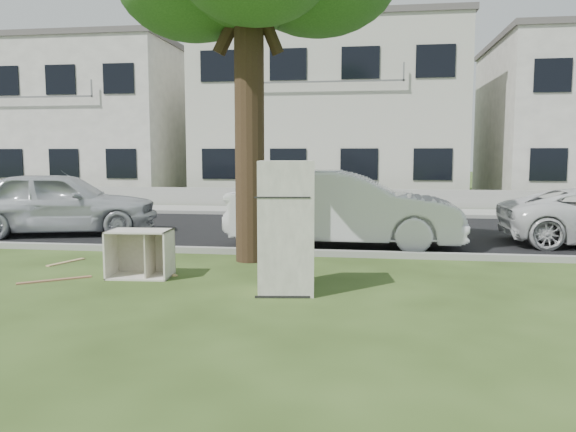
# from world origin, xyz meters

# --- Properties ---
(ground) EXTENTS (120.00, 120.00, 0.00)m
(ground) POSITION_xyz_m (0.00, 0.00, 0.00)
(ground) COLOR #2C4016
(road) EXTENTS (120.00, 7.00, 0.01)m
(road) POSITION_xyz_m (0.00, 6.00, 0.01)
(road) COLOR black
(road) RESTS_ON ground
(kerb_near) EXTENTS (120.00, 0.18, 0.12)m
(kerb_near) POSITION_xyz_m (0.00, 2.45, 0.00)
(kerb_near) COLOR gray
(kerb_near) RESTS_ON ground
(kerb_far) EXTENTS (120.00, 0.18, 0.12)m
(kerb_far) POSITION_xyz_m (0.00, 9.55, 0.00)
(kerb_far) COLOR gray
(kerb_far) RESTS_ON ground
(sidewalk) EXTENTS (120.00, 2.80, 0.01)m
(sidewalk) POSITION_xyz_m (0.00, 11.00, 0.01)
(sidewalk) COLOR gray
(sidewalk) RESTS_ON ground
(low_wall) EXTENTS (120.00, 0.15, 0.70)m
(low_wall) POSITION_xyz_m (0.00, 12.60, 0.35)
(low_wall) COLOR gray
(low_wall) RESTS_ON ground
(townhouse_left) EXTENTS (10.20, 8.16, 7.04)m
(townhouse_left) POSITION_xyz_m (-12.00, 17.50, 3.52)
(townhouse_left) COLOR silver
(townhouse_left) RESTS_ON ground
(townhouse_center) EXTENTS (11.22, 8.16, 7.44)m
(townhouse_center) POSITION_xyz_m (0.00, 17.50, 3.72)
(townhouse_center) COLOR beige
(townhouse_center) RESTS_ON ground
(fridge) EXTENTS (0.86, 0.81, 1.87)m
(fridge) POSITION_xyz_m (0.61, -0.47, 0.94)
(fridge) COLOR #B4B1A3
(fridge) RESTS_ON ground
(cabinet) EXTENTS (1.02, 0.67, 0.76)m
(cabinet) POSITION_xyz_m (-1.86, 0.18, 0.38)
(cabinet) COLOR beige
(cabinet) RESTS_ON ground
(plank_a) EXTENTS (0.93, 0.73, 0.02)m
(plank_a) POSITION_xyz_m (-3.08, -0.28, 0.01)
(plank_a) COLOR #906246
(plank_a) RESTS_ON ground
(plank_b) EXTENTS (0.64, 0.64, 0.02)m
(plank_b) POSITION_xyz_m (-1.60, 0.57, 0.01)
(plank_b) COLOR tan
(plank_b) RESTS_ON ground
(plank_c) EXTENTS (0.35, 0.80, 0.02)m
(plank_c) POSITION_xyz_m (-3.68, 1.11, 0.01)
(plank_c) COLOR tan
(plank_c) RESTS_ON ground
(car_center) EXTENTS (4.95, 1.81, 1.62)m
(car_center) POSITION_xyz_m (1.25, 3.67, 0.81)
(car_center) COLOR silver
(car_center) RESTS_ON ground
(car_left) EXTENTS (4.96, 3.07, 1.58)m
(car_left) POSITION_xyz_m (-5.74, 4.50, 0.79)
(car_left) COLOR silver
(car_left) RESTS_ON ground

